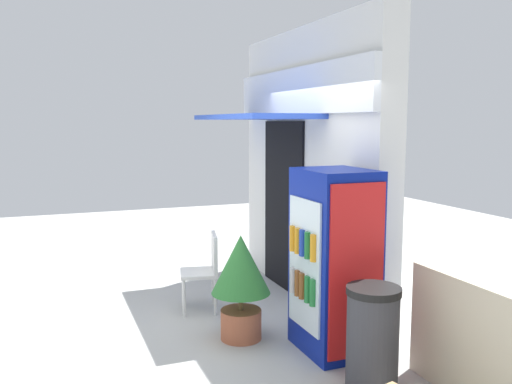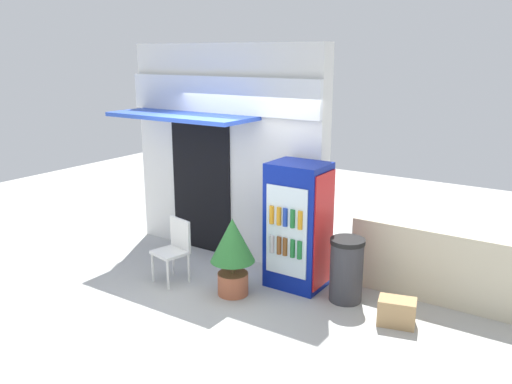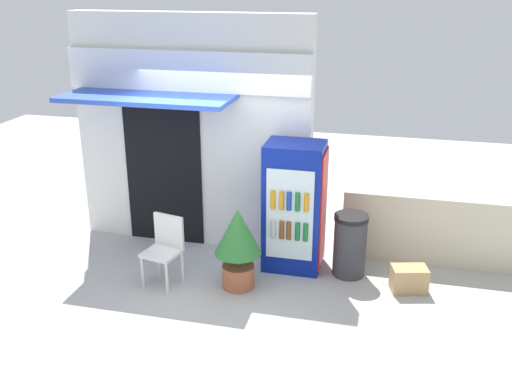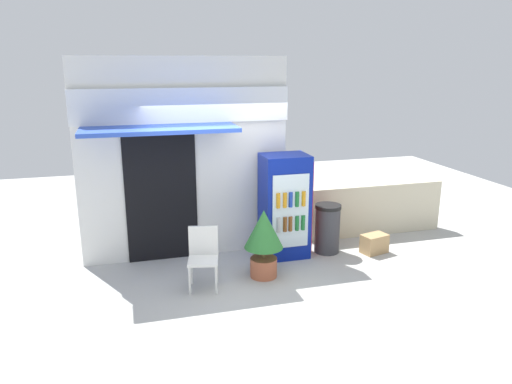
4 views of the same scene
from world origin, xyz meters
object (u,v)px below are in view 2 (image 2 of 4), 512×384
Objects in this scene: drink_cooler at (298,226)px; potted_plant_near_shop at (233,249)px; trash_bin at (346,270)px; plastic_chair at (175,246)px; cardboard_box at (397,312)px.

drink_cooler is 1.63× the size of potted_plant_near_shop.
drink_cooler is at bearing 51.27° from potted_plant_near_shop.
trash_bin is at bearing -4.52° from drink_cooler.
potted_plant_near_shop is 1.48m from trash_bin.
trash_bin is at bearing 26.40° from potted_plant_near_shop.
trash_bin is at bearing 18.38° from plastic_chair.
cardboard_box is at bearing 9.25° from plastic_chair.
plastic_chair is 1.06× the size of trash_bin.
drink_cooler is 0.94m from potted_plant_near_shop.
potted_plant_near_shop is at bearing -153.60° from trash_bin.
plastic_chair is 0.84× the size of potted_plant_near_shop.
plastic_chair reaches higher than trash_bin.
plastic_chair is 2.35m from trash_bin.
potted_plant_near_shop is at bearing 5.63° from plastic_chair.
trash_bin is at bearing 161.53° from cardboard_box.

